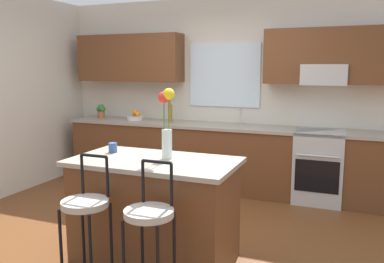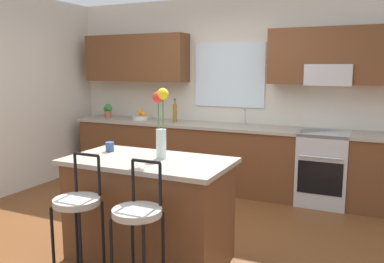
{
  "view_description": "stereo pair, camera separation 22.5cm",
  "coord_description": "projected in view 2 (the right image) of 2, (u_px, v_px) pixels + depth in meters",
  "views": [
    {
      "loc": [
        1.73,
        -3.56,
        1.71
      ],
      "look_at": [
        0.08,
        0.55,
        1.0
      ],
      "focal_mm": 37.43,
      "sensor_mm": 36.0,
      "label": 1
    },
    {
      "loc": [
        1.94,
        -3.47,
        1.71
      ],
      "look_at": [
        0.08,
        0.55,
        1.0
      ],
      "focal_mm": 37.43,
      "sensor_mm": 36.0,
      "label": 2
    }
  ],
  "objects": [
    {
      "name": "bottle_olive_oil",
      "position": [
        175.0,
        113.0,
        5.84
      ],
      "size": [
        0.06,
        0.06,
        0.34
      ],
      "color": "olive",
      "rests_on": "counter_run"
    },
    {
      "name": "counter_run",
      "position": [
        221.0,
        157.0,
        5.63
      ],
      "size": [
        4.56,
        0.64,
        0.92
      ],
      "color": "brown",
      "rests_on": "ground"
    },
    {
      "name": "potted_plant_small",
      "position": [
        108.0,
        110.0,
        6.34
      ],
      "size": [
        0.17,
        0.11,
        0.22
      ],
      "color": "#9E5B3D",
      "rests_on": "counter_run"
    },
    {
      "name": "bar_stool_middle",
      "position": [
        138.0,
        218.0,
        2.88
      ],
      "size": [
        0.36,
        0.36,
        1.04
      ],
      "color": "black",
      "rests_on": "ground"
    },
    {
      "name": "sink_faucet",
      "position": [
        245.0,
        115.0,
        5.55
      ],
      "size": [
        0.02,
        0.13,
        0.23
      ],
      "color": "#B7BABC",
      "rests_on": "counter_run"
    },
    {
      "name": "fruit_bowl_oranges",
      "position": [
        141.0,
        117.0,
        6.11
      ],
      "size": [
        0.24,
        0.24,
        0.16
      ],
      "color": "silver",
      "rests_on": "counter_run"
    },
    {
      "name": "back_wall_assembly",
      "position": [
        231.0,
        82.0,
        5.71
      ],
      "size": [
        5.6,
        0.5,
        2.7
      ],
      "color": "beige",
      "rests_on": "ground"
    },
    {
      "name": "flower_vase",
      "position": [
        161.0,
        121.0,
        3.47
      ],
      "size": [
        0.15,
        0.1,
        0.62
      ],
      "color": "silver",
      "rests_on": "kitchen_island"
    },
    {
      "name": "mug_ceramic",
      "position": [
        110.0,
        147.0,
        3.8
      ],
      "size": [
        0.08,
        0.08,
        0.09
      ],
      "primitive_type": "cylinder",
      "color": "#33518C",
      "rests_on": "kitchen_island"
    },
    {
      "name": "ground_plane",
      "position": [
        163.0,
        233.0,
        4.19
      ],
      "size": [
        14.0,
        14.0,
        0.0
      ],
      "primitive_type": "plane",
      "color": "brown"
    },
    {
      "name": "bar_stool_near",
      "position": [
        78.0,
        207.0,
        3.11
      ],
      "size": [
        0.36,
        0.36,
        1.04
      ],
      "color": "black",
      "rests_on": "ground"
    },
    {
      "name": "wall_left",
      "position": [
        4.0,
        95.0,
        5.3
      ],
      "size": [
        0.12,
        4.6,
        2.7
      ],
      "primitive_type": "cube",
      "color": "beige",
      "rests_on": "ground"
    },
    {
      "name": "oven_range",
      "position": [
        323.0,
        168.0,
        5.04
      ],
      "size": [
        0.6,
        0.64,
        0.92
      ],
      "color": "#B7BABC",
      "rests_on": "ground"
    },
    {
      "name": "kitchen_island",
      "position": [
        149.0,
        209.0,
        3.57
      ],
      "size": [
        1.45,
        0.79,
        0.92
      ],
      "color": "brown",
      "rests_on": "ground"
    }
  ]
}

